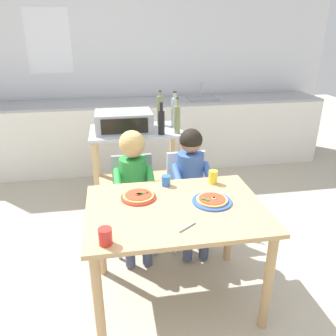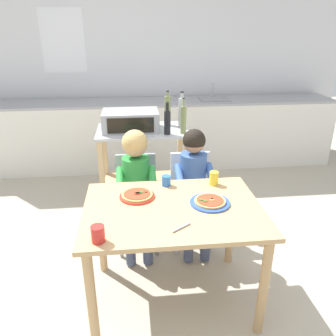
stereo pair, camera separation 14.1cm
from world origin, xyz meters
name	(u,v)px [view 1 (the left image)]	position (x,y,z in m)	size (l,w,h in m)	color
ground_plane	(154,215)	(0.00, 1.17, 0.00)	(11.70, 11.70, 0.00)	#B7AD99
back_wall_tiled	(135,64)	(0.00, 2.98, 1.35)	(5.56, 0.13, 2.70)	silver
kitchen_counter	(140,134)	(0.00, 2.57, 0.46)	(5.01, 0.60, 1.11)	silver
kitchen_island_cart	(137,158)	(-0.14, 1.35, 0.58)	(0.91, 0.56, 0.88)	#B7BABF
toaster_oven	(124,121)	(-0.26, 1.34, 0.98)	(0.54, 0.37, 0.19)	#999BA0
bottle_clear_vinegar	(160,110)	(0.12, 1.49, 1.03)	(0.06, 0.06, 0.35)	olive
bottle_brown_beer	(177,119)	(0.24, 1.17, 1.02)	(0.06, 0.06, 0.34)	olive
bottle_squat_spirits	(161,122)	(0.09, 1.16, 1.00)	(0.06, 0.06, 0.31)	black
bottle_dark_olive_oil	(175,112)	(0.26, 1.40, 1.04)	(0.07, 0.07, 0.36)	#ADB7B2
dining_table	(176,222)	(0.00, 0.00, 0.63)	(1.15, 0.83, 0.75)	tan
dining_chair_left	(134,196)	(-0.23, 0.71, 0.48)	(0.36, 0.36, 0.81)	gray
dining_chair_right	(188,192)	(0.25, 0.71, 0.48)	(0.36, 0.36, 0.81)	silver
child_in_green_shirt	(134,178)	(-0.23, 0.60, 0.70)	(0.32, 0.42, 1.06)	#424C6B
child_in_blue_striped_shirt	(192,177)	(0.25, 0.59, 0.67)	(0.32, 0.42, 1.05)	#424C6B
pizza_plate_red_rimmed	(139,196)	(-0.23, 0.17, 0.76)	(0.24, 0.24, 0.03)	red
pizza_plate_blue_rimmed	(212,201)	(0.25, 0.02, 0.76)	(0.27, 0.27, 0.03)	#3356B7
drinking_cup_yellow	(213,177)	(0.34, 0.31, 0.80)	(0.07, 0.07, 0.10)	yellow
drinking_cup_red	(105,236)	(-0.45, -0.33, 0.79)	(0.08, 0.08, 0.10)	red
drinking_cup_blue	(166,181)	(-0.01, 0.33, 0.79)	(0.07, 0.07, 0.08)	blue
serving_spoon	(187,227)	(0.02, -0.25, 0.75)	(0.01, 0.01, 0.14)	#B7BABF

